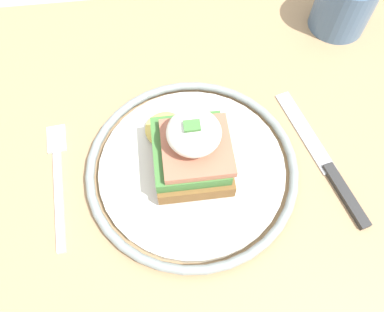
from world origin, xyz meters
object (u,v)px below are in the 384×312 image
object	(u,v)px
sandwich	(192,149)
cup	(345,3)
plate	(192,167)
knife	(327,166)
fork	(58,177)

from	to	relation	value
sandwich	cup	size ratio (longest dim) A/B	1.48
plate	cup	world-z (taller)	cup
sandwich	cup	xyz separation A→B (m)	(0.23, 0.20, -0.01)
plate	cup	bearing A→B (deg)	41.42
cup	knife	bearing A→B (deg)	-109.68
sandwich	fork	bearing A→B (deg)	177.44
fork	cup	bearing A→B (deg)	27.10
plate	sandwich	bearing A→B (deg)	85.93
fork	sandwich	bearing A→B (deg)	-2.56
fork	cup	distance (m)	0.44
plate	knife	world-z (taller)	plate
plate	fork	bearing A→B (deg)	176.63
fork	knife	size ratio (longest dim) A/B	0.84
plate	sandwich	xyz separation A→B (m)	(0.00, 0.00, 0.04)
sandwich	knife	bearing A→B (deg)	-6.10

